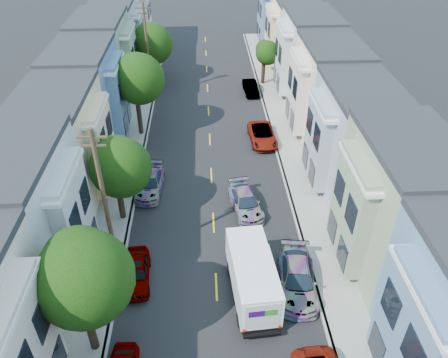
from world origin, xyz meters
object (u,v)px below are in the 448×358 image
tree_b (83,279)px  tree_c (119,168)px  tree_far_r (267,53)px  parked_right_b (297,279)px  tree_d (138,79)px  parked_left_c (136,272)px  utility_pole_far (148,52)px  lead_sedan (245,202)px  tree_e (151,44)px  fedex_truck (252,276)px  parked_right_d (251,88)px  parked_right_c (262,135)px  utility_pole_near (105,204)px  parked_left_d (150,183)px

tree_b → tree_c: bearing=90.0°
tree_far_r → parked_right_b: 31.34m
tree_d → parked_left_c: size_ratio=1.85×
utility_pole_far → lead_sedan: size_ratio=2.18×
tree_e → fedex_truck: bearing=-75.6°
tree_b → parked_left_c: tree_b is taller
lead_sedan → parked_right_b: (2.46, -7.69, 0.08)m
tree_d → parked_right_b: 23.16m
tree_c → parked_right_d: size_ratio=1.65×
utility_pole_far → parked_right_c: 16.08m
utility_pole_near → fedex_truck: bearing=-17.7°
utility_pole_near → parked_left_d: utility_pole_near is taller
tree_e → utility_pole_far: bearing=-90.0°
tree_b → tree_far_r: 37.17m
lead_sedan → parked_left_c: (-7.34, -6.59, 0.01)m
fedex_truck → tree_b: bearing=-163.9°
parked_right_c → parked_right_d: 10.94m
parked_left_c → parked_right_c: size_ratio=0.86×
tree_d → parked_right_d: 15.13m
fedex_truck → parked_left_d: size_ratio=1.31×
tree_c → tree_far_r: 27.40m
tree_c → parked_right_b: (11.20, -7.13, -3.68)m
parked_left_d → tree_b: bearing=-91.9°
tree_b → fedex_truck: bearing=20.8°
tree_b → lead_sedan: 15.02m
utility_pole_far → parked_right_d: (11.20, 0.30, -4.49)m
parked_left_c → tree_far_r: bearing=64.6°
tree_b → parked_left_c: size_ratio=1.81×
tree_d → parked_left_c: (1.40, -18.59, -4.90)m
tree_d → parked_right_c: bearing=-10.3°
utility_pole_far → fedex_truck: (8.39, -28.69, -3.52)m
lead_sedan → tree_c: bearing=173.9°
parked_left_d → utility_pole_far: bearing=98.3°
tree_b → parked_right_c: 24.45m
tree_e → parked_left_c: tree_e is taller
tree_b → tree_far_r: tree_b is taller
parked_left_c → tree_d: bearing=90.3°
tree_b → tree_c: tree_b is taller
fedex_truck → parked_right_c: fedex_truck is taller
tree_c → tree_far_r: tree_c is taller
tree_c → lead_sedan: (8.75, 0.56, -3.76)m
parked_left_c → parked_left_d: 9.36m
lead_sedan → parked_right_b: bearing=-82.1°
tree_c → parked_left_d: bearing=67.2°
tree_c → tree_far_r: bearing=61.2°
parked_left_d → lead_sedan: bearing=-16.9°
lead_sedan → parked_left_c: bearing=-147.9°
utility_pole_far → parked_left_d: bearing=-85.5°
tree_c → utility_pole_far: utility_pole_far is taller
tree_d → utility_pole_near: 17.40m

